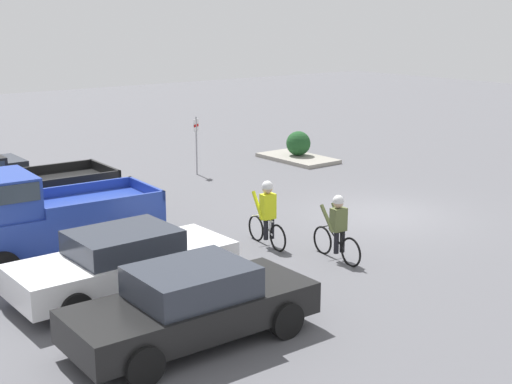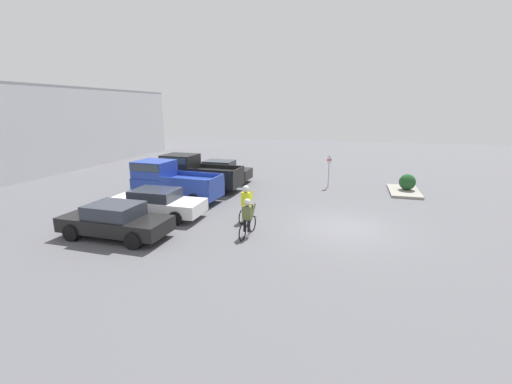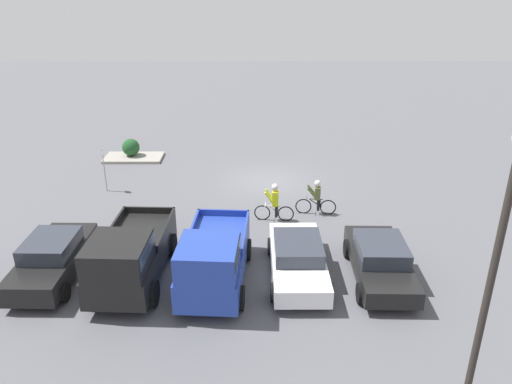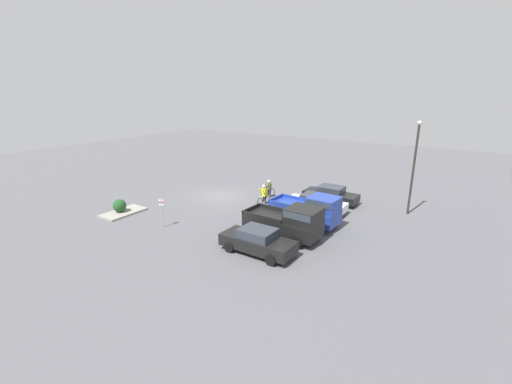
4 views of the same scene
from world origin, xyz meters
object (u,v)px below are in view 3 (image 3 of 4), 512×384
object	(u,v)px
sedan_0	(380,260)
cyclist_1	(317,197)
sedan_2	(53,258)
sedan_1	(298,258)
pickup_truck_1	(129,256)
lamppost	(493,269)
pickup_truck_0	(213,259)
fire_lane_sign	(104,166)
cyclist_0	(275,201)
shrub	(131,147)

from	to	relation	value
sedan_0	cyclist_1	bearing A→B (deg)	-72.83
sedan_0	sedan_2	world-z (taller)	sedan_2
sedan_1	pickup_truck_1	xyz separation A→B (m)	(5.62, 0.58, 0.46)
lamppost	sedan_1	bearing A→B (deg)	-61.07
pickup_truck_0	sedan_0	bearing A→B (deg)	-173.72
sedan_2	fire_lane_sign	world-z (taller)	fire_lane_sign
pickup_truck_1	sedan_0	bearing A→B (deg)	-177.04
sedan_0	cyclist_0	bearing A→B (deg)	-52.57
sedan_2	lamppost	size ratio (longest dim) A/B	0.64
cyclist_0	fire_lane_sign	size ratio (longest dim) A/B	0.80
sedan_0	sedan_1	world-z (taller)	sedan_0
pickup_truck_1	sedan_2	xyz separation A→B (m)	(2.78, -0.55, -0.41)
sedan_0	shrub	xyz separation A→B (m)	(11.36, -12.53, -0.07)
sedan_0	pickup_truck_1	xyz separation A→B (m)	(8.42, 0.43, 0.44)
sedan_2	cyclist_0	distance (m)	8.91
sedan_2	fire_lane_sign	xyz separation A→B (m)	(0.29, -7.59, 0.55)
pickup_truck_0	cyclist_0	bearing A→B (deg)	-113.27
sedan_0	shrub	bearing A→B (deg)	-47.80
cyclist_1	lamppost	xyz separation A→B (m)	(-2.17, 11.11, 3.30)
cyclist_0	fire_lane_sign	distance (m)	8.69
sedan_2	lamppost	world-z (taller)	lamppost
sedan_0	sedan_2	bearing A→B (deg)	-0.59
cyclist_1	pickup_truck_0	bearing A→B (deg)	54.78
sedan_0	lamppost	bearing A→B (deg)	95.66
sedan_1	sedan_2	size ratio (longest dim) A/B	1.04
lamppost	sedan_0	bearing A→B (deg)	-84.34
pickup_truck_1	shrub	bearing A→B (deg)	-77.21
cyclist_1	fire_lane_sign	world-z (taller)	fire_lane_sign
pickup_truck_0	pickup_truck_1	bearing A→B (deg)	-3.78
sedan_1	sedan_2	distance (m)	8.40
pickup_truck_0	lamppost	xyz separation A→B (m)	(-6.22, 5.37, 2.97)
cyclist_1	shrub	xyz separation A→B (m)	(9.78, -7.42, -0.17)
pickup_truck_1	lamppost	distance (m)	10.99
sedan_0	cyclist_1	world-z (taller)	cyclist_1
cyclist_0	shrub	size ratio (longest dim) A/B	1.73
sedan_2	cyclist_0	bearing A→B (deg)	-150.64
sedan_1	pickup_truck_1	world-z (taller)	pickup_truck_1
pickup_truck_1	sedan_2	size ratio (longest dim) A/B	1.13
pickup_truck_0	shrub	distance (m)	14.36
cyclist_0	fire_lane_sign	world-z (taller)	fire_lane_sign
lamppost	cyclist_1	bearing A→B (deg)	-78.93
shrub	sedan_2	bearing A→B (deg)	90.76
sedan_1	cyclist_1	world-z (taller)	cyclist_1
sedan_0	shrub	world-z (taller)	sedan_0
pickup_truck_0	fire_lane_sign	bearing A→B (deg)	-54.86
cyclist_0	shrub	bearing A→B (deg)	-45.42
cyclist_0	sedan_1	bearing A→B (deg)	98.30
sedan_1	pickup_truck_0	size ratio (longest dim) A/B	0.94
sedan_2	cyclist_0	world-z (taller)	cyclist_0
pickup_truck_1	pickup_truck_0	bearing A→B (deg)	176.22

